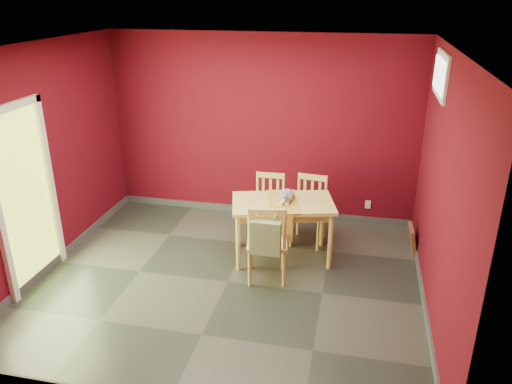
% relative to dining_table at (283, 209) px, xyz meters
% --- Properties ---
extents(ground, '(4.50, 4.50, 0.00)m').
position_rel_dining_table_xyz_m(ground, '(-0.53, -0.73, -0.68)').
color(ground, '#2D342D').
rests_on(ground, ground).
extents(room_shell, '(4.50, 4.50, 4.50)m').
position_rel_dining_table_xyz_m(room_shell, '(-0.53, -0.73, -0.63)').
color(room_shell, '#510814').
rests_on(room_shell, ground).
extents(doorway, '(0.06, 1.01, 2.13)m').
position_rel_dining_table_xyz_m(doorway, '(-2.76, -1.13, 0.44)').
color(doorway, '#B7D838').
rests_on(doorway, ground).
extents(window, '(0.05, 0.90, 0.50)m').
position_rel_dining_table_xyz_m(window, '(1.69, 0.27, 1.67)').
color(window, white).
rests_on(window, room_shell).
extents(outlet_plate, '(0.08, 0.02, 0.12)m').
position_rel_dining_table_xyz_m(outlet_plate, '(1.07, 1.26, -0.38)').
color(outlet_plate, silver).
rests_on(outlet_plate, room_shell).
extents(dining_table, '(1.39, 1.02, 0.78)m').
position_rel_dining_table_xyz_m(dining_table, '(0.00, 0.00, 0.00)').
color(dining_table, '#DBC666').
rests_on(dining_table, ground).
extents(table_runner, '(0.54, 0.84, 0.39)m').
position_rel_dining_table_xyz_m(table_runner, '(0.00, -0.13, 0.04)').
color(table_runner, gold).
rests_on(table_runner, dining_table).
extents(chair_far_left, '(0.44, 0.44, 0.91)m').
position_rel_dining_table_xyz_m(chair_far_left, '(-0.28, 0.52, -0.22)').
color(chair_far_left, '#DBC666').
rests_on(chair_far_left, ground).
extents(chair_far_right, '(0.49, 0.49, 0.93)m').
position_rel_dining_table_xyz_m(chair_far_right, '(0.28, 0.51, -0.21)').
color(chair_far_right, '#DBC666').
rests_on(chair_far_right, ground).
extents(chair_near, '(0.54, 0.54, 0.99)m').
position_rel_dining_table_xyz_m(chair_near, '(-0.09, -0.56, -0.18)').
color(chair_near, '#DBC666').
rests_on(chair_near, ground).
extents(tote_bag, '(0.34, 0.20, 0.47)m').
position_rel_dining_table_xyz_m(tote_bag, '(-0.06, -0.79, -0.01)').
color(tote_bag, '#78945E').
rests_on(tote_bag, chair_near).
extents(cat, '(0.31, 0.43, 0.20)m').
position_rel_dining_table_xyz_m(cat, '(0.04, 0.03, 0.20)').
color(cat, slate).
rests_on(cat, table_runner).
extents(picture_frame, '(0.13, 0.36, 0.36)m').
position_rel_dining_table_xyz_m(picture_frame, '(1.66, 0.51, -0.51)').
color(picture_frame, brown).
rests_on(picture_frame, ground).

